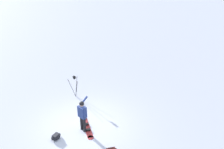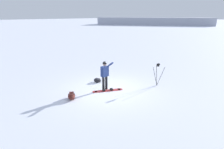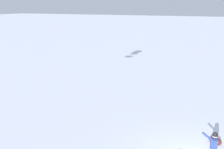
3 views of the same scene
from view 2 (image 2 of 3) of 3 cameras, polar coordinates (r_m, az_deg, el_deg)
ground_plane at (r=10.81m, az=-0.51°, el=-4.59°), size 300.00×300.00×0.00m
snowboarder at (r=10.49m, az=-2.18°, el=0.52°), size 0.63×0.49×1.68m
snowboard at (r=10.66m, az=-1.32°, el=-4.78°), size 0.90×1.60×0.10m
gear_bag_large at (r=11.97m, az=-4.41°, el=-1.73°), size 0.59×0.50×0.24m
camera_tripod at (r=11.45m, az=13.65°, el=1.31°), size 0.66×0.65×1.36m
gear_bag_small at (r=9.82m, az=-12.09°, el=-6.27°), size 0.73×0.63×0.34m
distant_ridge at (r=77.06m, az=12.37°, el=15.43°), size 39.37×32.75×2.78m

